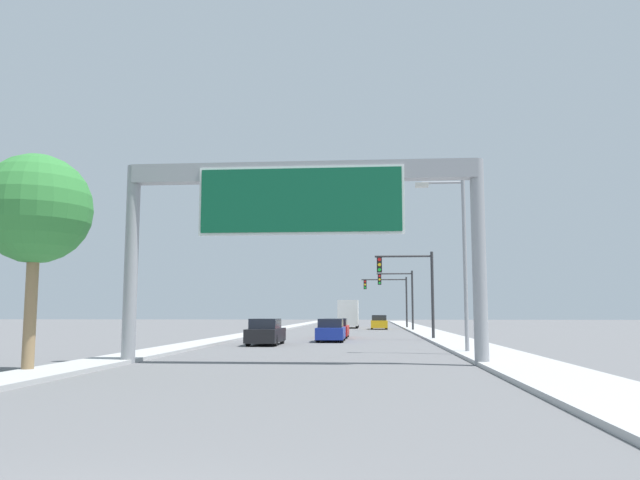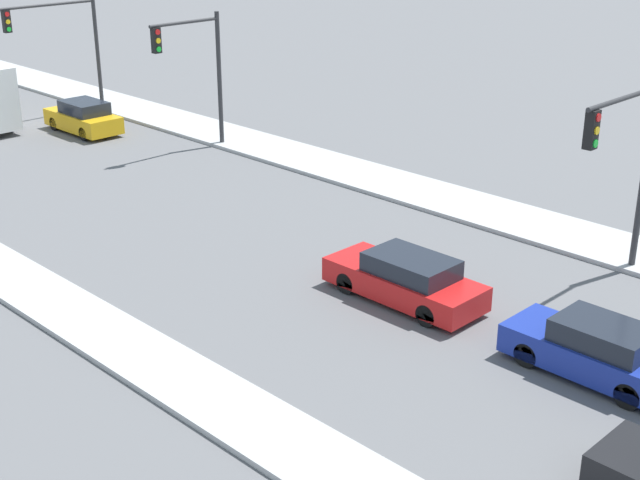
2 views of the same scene
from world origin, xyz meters
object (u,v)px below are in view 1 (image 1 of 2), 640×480
Objects in this scene: palm_tree_foreground at (36,210)px; car_mid_left at (336,328)px; traffic_light_mid_block at (401,291)px; traffic_light_far_intersection at (391,293)px; truck_box_primary at (349,314)px; car_far_center at (331,331)px; car_near_left at (266,333)px; car_near_right at (379,323)px; traffic_light_near_intersection at (414,281)px; street_lamp_right at (459,250)px; sign_gantry at (301,206)px.

car_mid_left is at bearing 73.79° from palm_tree_foreground.
traffic_light_far_intersection is at bearing 93.49° from traffic_light_mid_block.
traffic_light_mid_block is at bearing -63.33° from truck_box_primary.
car_far_center is at bearing -98.77° from traffic_light_far_intersection.
traffic_light_mid_block is at bearing 71.24° from car_near_left.
car_far_center is 32.98m from traffic_light_far_intersection.
traffic_light_near_intersection reaches higher than car_near_right.
truck_box_primary is (0.00, 27.68, 0.96)m from car_mid_left.
traffic_light_near_intersection is 0.75× the size of street_lamp_right.
truck_box_primary is 31.74m from traffic_light_near_intersection.
sign_gantry is at bearing -105.27° from traffic_light_near_intersection.
traffic_light_far_intersection reaches higher than car_near_right.
sign_gantry is 3.10× the size of car_near_right.
traffic_light_far_intersection reaches higher than car_far_center.
traffic_light_mid_block is (5.61, -11.18, 2.36)m from truck_box_primary.
sign_gantry is at bearing -90.00° from truck_box_primary.
palm_tree_foreground is (-8.02, -3.96, -0.69)m from sign_gantry.
traffic_light_far_intersection is at bearing 67.15° from car_near_right.
car_mid_left is 0.80× the size of traffic_light_near_intersection.
street_lamp_right reaches higher than car_far_center.
sign_gantry is at bearing 26.32° from palm_tree_foreground.
sign_gantry is 2.26× the size of traffic_light_far_intersection.
sign_gantry reaches higher than car_far_center.
car_near_right is 40.78m from street_lamp_right.
traffic_light_near_intersection reaches higher than truck_box_primary.
palm_tree_foreground is at bearing -119.30° from traffic_light_near_intersection.
traffic_light_far_intersection is (5.00, -1.18, 2.43)m from truck_box_primary.
traffic_light_far_intersection is at bearing 90.93° from traffic_light_near_intersection.
sign_gantry reaches higher than car_mid_left.
street_lamp_right is (0.96, -34.03, 0.73)m from traffic_light_mid_block.
traffic_light_near_intersection reaches higher than car_far_center.
sign_gantry reaches higher than palm_tree_foreground.
car_near_right is at bearing 85.70° from sign_gantry.
truck_box_primary is 55.93m from palm_tree_foreground.
car_mid_left is 0.80× the size of traffic_light_mid_block.
palm_tree_foreground reaches higher than traffic_light_mid_block.
palm_tree_foreground is at bearing -110.32° from car_far_center.
sign_gantry is at bearing -95.70° from traffic_light_far_intersection.
street_lamp_right is (6.57, -17.53, 4.04)m from car_mid_left.
traffic_light_near_intersection is at bearing -85.70° from car_near_right.
traffic_light_mid_block is at bearing -86.51° from traffic_light_far_intersection.
car_near_right is at bearing 77.15° from palm_tree_foreground.
car_mid_left is 27.69m from truck_box_primary.
street_lamp_right is (10.07, -7.20, 4.01)m from car_near_left.
traffic_light_far_intersection reaches higher than truck_box_primary.
palm_tree_foreground is (-8.02, -27.57, 4.42)m from car_mid_left.
car_mid_left is at bearing -98.68° from car_near_right.
traffic_light_near_intersection is 30.00m from traffic_light_far_intersection.
truck_box_primary is at bearing 90.00° from car_mid_left.
car_near_left is 0.76× the size of traffic_light_far_intersection.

